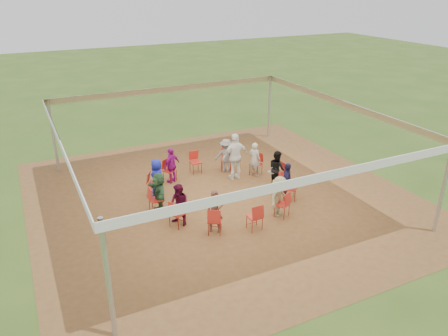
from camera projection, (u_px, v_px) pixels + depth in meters
name	position (u px, v px, depth m)	size (l,w,h in m)	color
ground	(221.00, 197.00, 15.79)	(80.00, 80.00, 0.00)	#345119
dirt_patch	(221.00, 197.00, 15.79)	(13.00, 13.00, 0.00)	brown
tent	(221.00, 135.00, 14.85)	(10.33, 10.33, 3.00)	#B2B2B7
chair_0	(279.00, 174.00, 16.58)	(0.42, 0.44, 0.90)	red
chair_1	(256.00, 164.00, 17.46)	(0.42, 0.44, 0.90)	red
chair_2	(226.00, 160.00, 17.84)	(0.42, 0.44, 0.90)	red
chair_3	(196.00, 162.00, 17.63)	(0.42, 0.44, 0.90)	red
chair_4	(170.00, 171.00, 16.88)	(0.42, 0.44, 0.90)	red
chair_5	(154.00, 184.00, 15.79)	(0.42, 0.44, 0.90)	red
chair_6	(156.00, 200.00, 14.65)	(0.42, 0.44, 0.90)	red
chair_7	(177.00, 214.00, 13.77)	(0.42, 0.44, 0.90)	red
chair_8	(215.00, 220.00, 13.39)	(0.42, 0.44, 0.90)	red
chair_9	(255.00, 217.00, 13.60)	(0.42, 0.44, 0.90)	red
chair_10	(282.00, 204.00, 14.35)	(0.42, 0.44, 0.90)	red
chair_11	(290.00, 188.00, 15.44)	(0.42, 0.44, 0.90)	red
person_seated_0	(277.00, 168.00, 16.43)	(0.68, 0.39, 1.40)	black
person_seated_1	(255.00, 159.00, 17.27)	(0.51, 0.33, 1.40)	#B5B3A1
person_seated_2	(226.00, 156.00, 17.63)	(0.90, 0.45, 1.40)	slate
person_seated_3	(172.00, 165.00, 16.71)	(0.82, 0.42, 1.40)	#98117F
person_seated_4	(157.00, 178.00, 15.68)	(0.68, 0.38, 1.40)	#171FA3
person_seated_5	(159.00, 192.00, 14.60)	(1.30, 0.48, 1.40)	#2C5333
person_seated_6	(179.00, 205.00, 13.76)	(0.68, 0.39, 1.40)	#450922
person_seated_7	(215.00, 211.00, 13.39)	(0.51, 0.33, 1.40)	#543227
person_seated_8	(279.00, 196.00, 14.31)	(0.90, 0.45, 1.40)	#8F8659
person_seated_9	(287.00, 182.00, 15.35)	(0.82, 0.42, 1.40)	#1E1A40
standing_person	(236.00, 157.00, 16.90)	(1.10, 0.56, 1.87)	white
cable_coil	(222.00, 203.00, 15.37)	(0.33, 0.33, 0.03)	black
laptop	(273.00, 170.00, 16.38)	(0.25, 0.31, 0.22)	#B7B7BC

